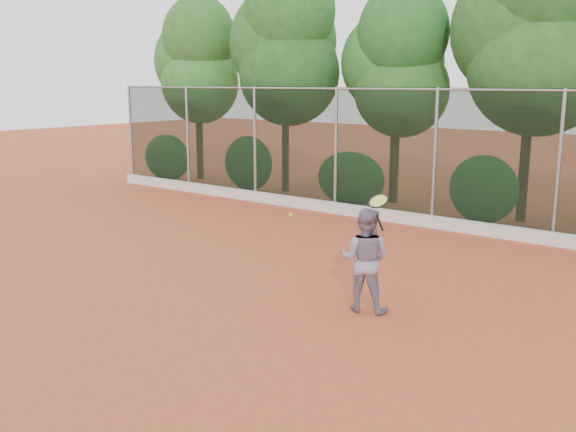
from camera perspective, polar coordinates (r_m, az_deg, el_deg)
The scene contains 7 objects.
ground at distance 11.22m, azimuth -3.18°, elevation -7.09°, with size 80.00×80.00×0.00m, color #B24A2A.
concrete_curb at distance 16.73m, azimuth 12.39°, elevation -0.46°, with size 24.00×0.20×0.30m, color beige.
tennis_player at distance 10.35m, azimuth 6.86°, elevation -3.89°, with size 0.82×0.64×1.69m, color gray.
chainlink_fence at distance 16.62m, azimuth 12.93°, elevation 5.41°, with size 24.09×0.09×3.50m.
foliage_backdrop at distance 18.57m, azimuth 14.43°, elevation 13.85°, with size 23.70×3.63×7.55m.
tennis_racket at distance 9.84m, azimuth 8.05°, elevation 1.11°, with size 0.34×0.32×0.60m.
tennis_ball_in_flight at distance 11.03m, azimuth 0.23°, elevation 0.07°, with size 0.07×0.07×0.07m.
Camera 1 is at (7.02, -7.96, 3.64)m, focal length 40.00 mm.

